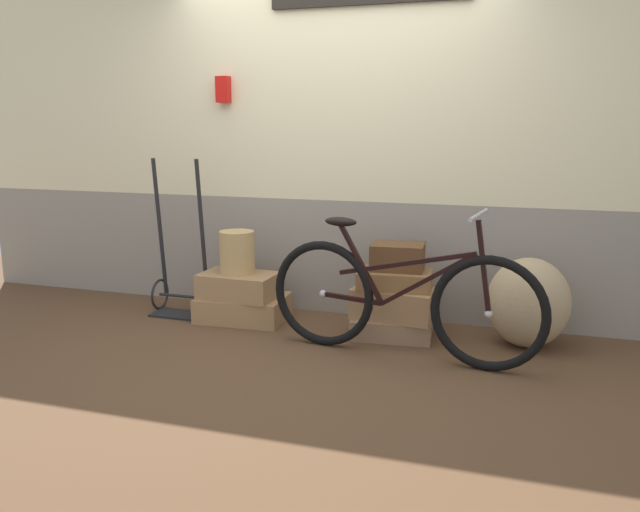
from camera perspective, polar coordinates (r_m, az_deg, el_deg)
ground at (r=4.50m, az=-1.56°, el=-7.97°), size 8.53×5.20×0.06m
station_building at (r=5.04m, az=1.75°, el=11.72°), size 6.53×0.74×2.97m
suitcase_0 at (r=5.01m, az=-6.80°, el=-4.54°), size 0.68×0.49×0.18m
suitcase_1 at (r=4.92m, az=-7.17°, el=-2.59°), size 0.57×0.37×0.19m
suitcase_2 at (r=4.64m, az=6.38°, el=-6.15°), size 0.59×0.45×0.14m
suitcase_3 at (r=4.57m, az=6.60°, el=-4.12°), size 0.59×0.40×0.21m
suitcase_4 at (r=4.53m, az=6.62°, el=-2.06°), size 0.53×0.36×0.12m
suitcase_5 at (r=4.54m, az=6.85°, el=-0.07°), size 0.38×0.29×0.18m
wicker_basket at (r=4.89m, az=-7.31°, el=0.34°), size 0.26×0.26×0.32m
luggage_trolley at (r=5.22m, az=-12.12°, el=-1.79°), size 0.45×0.35×1.22m
burlap_sack at (r=4.54m, az=17.87°, el=-3.94°), size 0.55×0.46×0.61m
bicycle at (r=4.15m, az=7.12°, el=-3.88°), size 1.81×0.46×0.96m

